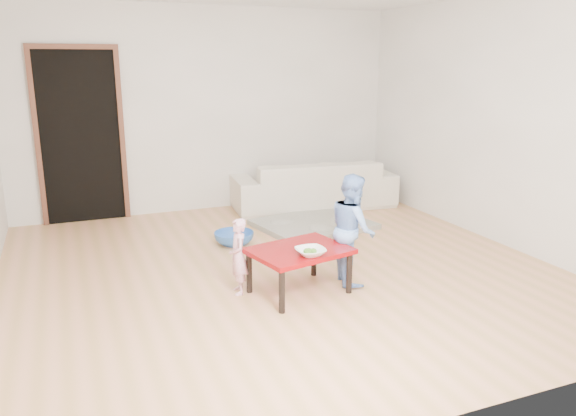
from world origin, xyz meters
TOP-DOWN VIEW (x-y plane):
  - floor at (0.00, 0.00)m, footprint 5.00×5.00m
  - back_wall at (0.00, 2.50)m, footprint 5.00×0.02m
  - right_wall at (2.50, 0.00)m, footprint 0.02×5.00m
  - doorway at (-1.60, 2.48)m, footprint 1.02×0.08m
  - sofa at (1.28, 2.05)m, footprint 2.23×1.06m
  - cushion at (1.00, 1.92)m, footprint 0.52×0.49m
  - red_table at (-0.05, -0.58)m, footprint 0.90×0.75m
  - bowl at (-0.03, -0.77)m, footprint 0.24×0.24m
  - broccoli at (-0.03, -0.77)m, footprint 0.12×0.12m
  - child_pink at (-0.53, -0.39)m, footprint 0.18×0.26m
  - child_blue at (0.49, -0.51)m, footprint 0.47×0.55m
  - basin at (-0.19, 0.88)m, footprint 0.43×0.43m
  - blanket at (0.88, 1.16)m, footprint 1.40×1.24m

SIDE VIEW (x-z plane):
  - floor at x=0.00m, z-range -0.01..0.01m
  - blanket at x=0.88m, z-range 0.00..0.06m
  - basin at x=-0.19m, z-range 0.00..0.13m
  - red_table at x=-0.05m, z-range 0.00..0.40m
  - sofa at x=1.28m, z-range 0.00..0.63m
  - child_pink at x=-0.53m, z-range 0.00..0.66m
  - broccoli at x=-0.03m, z-range 0.40..0.45m
  - bowl at x=-0.03m, z-range 0.40..0.45m
  - cushion at x=1.00m, z-range 0.41..0.53m
  - child_blue at x=0.49m, z-range 0.00..0.98m
  - doorway at x=-1.60m, z-range -0.03..2.08m
  - back_wall at x=0.00m, z-range 0.00..2.60m
  - right_wall at x=2.50m, z-range 0.00..2.60m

